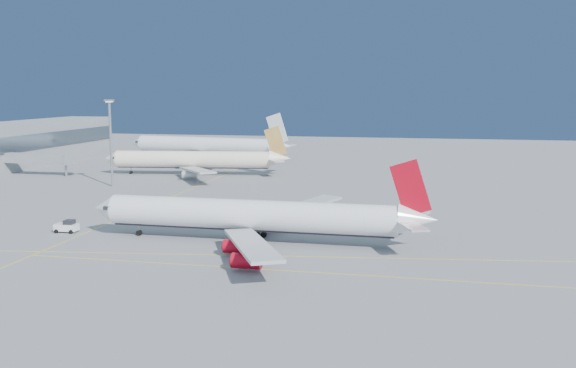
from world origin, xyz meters
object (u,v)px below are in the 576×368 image
object	(u,v)px
airliner_etihad	(197,160)
light_mast	(111,135)
pushback_tug	(67,226)
airliner_third	(208,146)
airliner_virgin	(257,216)

from	to	relation	value
airliner_etihad	light_mast	distance (m)	32.29
pushback_tug	airliner_third	bearing A→B (deg)	95.23
airliner_third	light_mast	size ratio (longest dim) A/B	2.85
airliner_etihad	airliner_virgin	bearing A→B (deg)	-71.27
airliner_virgin	pushback_tug	distance (m)	36.24
pushback_tug	light_mast	world-z (taller)	light_mast
airliner_third	light_mast	world-z (taller)	light_mast
pushback_tug	airliner_etihad	bearing A→B (deg)	91.50
airliner_third	airliner_virgin	bearing A→B (deg)	-58.23
light_mast	pushback_tug	bearing A→B (deg)	-70.72
airliner_virgin	light_mast	xyz separation A→B (m)	(-54.88, 53.75, 9.26)
airliner_etihad	airliner_third	world-z (taller)	airliner_third
airliner_virgin	pushback_tug	xyz separation A→B (m)	(-36.07, -0.01, -3.45)
airliner_etihad	light_mast	world-z (taller)	light_mast
airliner_virgin	light_mast	world-z (taller)	light_mast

